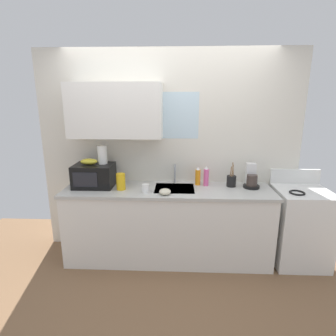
{
  "coord_description": "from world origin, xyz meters",
  "views": [
    {
      "loc": [
        0.13,
        -2.99,
        1.92
      ],
      "look_at": [
        0.0,
        0.0,
        1.15
      ],
      "focal_mm": 28.81,
      "sensor_mm": 36.0,
      "label": 1
    }
  ],
  "objects_px": {
    "banana_bunch": "(89,162)",
    "utensil_crock": "(231,181)",
    "coffee_maker": "(251,178)",
    "paper_towel_roll": "(102,155)",
    "stove_range": "(299,226)",
    "microwave": "(94,176)",
    "dish_soap_bottle_pink": "(206,176)",
    "small_bowl": "(165,192)",
    "cereal_canister": "(121,182)",
    "dish_soap_bottle_orange": "(198,176)",
    "mug_white": "(146,188)"
  },
  "relations": [
    {
      "from": "stove_range",
      "to": "cereal_canister",
      "type": "bearing_deg",
      "value": -178.55
    },
    {
      "from": "dish_soap_bottle_pink",
      "to": "cereal_canister",
      "type": "height_order",
      "value": "dish_soap_bottle_pink"
    },
    {
      "from": "dish_soap_bottle_pink",
      "to": "small_bowl",
      "type": "distance_m",
      "value": 0.59
    },
    {
      "from": "microwave",
      "to": "dish_soap_bottle_pink",
      "type": "xyz_separation_m",
      "value": [
        1.34,
        0.09,
        -0.02
      ]
    },
    {
      "from": "coffee_maker",
      "to": "mug_white",
      "type": "relative_size",
      "value": 2.95
    },
    {
      "from": "stove_range",
      "to": "microwave",
      "type": "distance_m",
      "value": 2.52
    },
    {
      "from": "microwave",
      "to": "cereal_canister",
      "type": "relative_size",
      "value": 2.42
    },
    {
      "from": "cereal_canister",
      "to": "utensil_crock",
      "type": "distance_m",
      "value": 1.31
    },
    {
      "from": "stove_range",
      "to": "paper_towel_roll",
      "type": "bearing_deg",
      "value": 177.65
    },
    {
      "from": "dish_soap_bottle_pink",
      "to": "small_bowl",
      "type": "xyz_separation_m",
      "value": [
        -0.48,
        -0.34,
        -0.08
      ]
    },
    {
      "from": "microwave",
      "to": "dish_soap_bottle_orange",
      "type": "height_order",
      "value": "microwave"
    },
    {
      "from": "mug_white",
      "to": "microwave",
      "type": "bearing_deg",
      "value": 163.6
    },
    {
      "from": "dish_soap_bottle_pink",
      "to": "utensil_crock",
      "type": "distance_m",
      "value": 0.3
    },
    {
      "from": "banana_bunch",
      "to": "cereal_canister",
      "type": "height_order",
      "value": "banana_bunch"
    },
    {
      "from": "stove_range",
      "to": "coffee_maker",
      "type": "bearing_deg",
      "value": 169.75
    },
    {
      "from": "dish_soap_bottle_orange",
      "to": "mug_white",
      "type": "relative_size",
      "value": 2.36
    },
    {
      "from": "dish_soap_bottle_orange",
      "to": "mug_white",
      "type": "bearing_deg",
      "value": -152.79
    },
    {
      "from": "banana_bunch",
      "to": "small_bowl",
      "type": "height_order",
      "value": "banana_bunch"
    },
    {
      "from": "microwave",
      "to": "mug_white",
      "type": "relative_size",
      "value": 4.84
    },
    {
      "from": "cereal_canister",
      "to": "mug_white",
      "type": "distance_m",
      "value": 0.32
    },
    {
      "from": "microwave",
      "to": "paper_towel_roll",
      "type": "xyz_separation_m",
      "value": [
        0.1,
        0.05,
        0.24
      ]
    },
    {
      "from": "coffee_maker",
      "to": "paper_towel_roll",
      "type": "bearing_deg",
      "value": -179.73
    },
    {
      "from": "coffee_maker",
      "to": "small_bowl",
      "type": "height_order",
      "value": "coffee_maker"
    },
    {
      "from": "microwave",
      "to": "dish_soap_bottle_pink",
      "type": "bearing_deg",
      "value": 3.99
    },
    {
      "from": "cereal_canister",
      "to": "utensil_crock",
      "type": "height_order",
      "value": "utensil_crock"
    },
    {
      "from": "dish_soap_bottle_orange",
      "to": "small_bowl",
      "type": "bearing_deg",
      "value": -135.88
    },
    {
      "from": "utensil_crock",
      "to": "dish_soap_bottle_pink",
      "type": "bearing_deg",
      "value": 175.8
    },
    {
      "from": "cereal_canister",
      "to": "dish_soap_bottle_orange",
      "type": "bearing_deg",
      "value": 13.65
    },
    {
      "from": "stove_range",
      "to": "dish_soap_bottle_orange",
      "type": "height_order",
      "value": "dish_soap_bottle_orange"
    },
    {
      "from": "coffee_maker",
      "to": "stove_range",
      "type": "bearing_deg",
      "value": -10.25
    },
    {
      "from": "stove_range",
      "to": "paper_towel_roll",
      "type": "distance_m",
      "value": 2.49
    },
    {
      "from": "stove_range",
      "to": "small_bowl",
      "type": "bearing_deg",
      "value": -172.7
    },
    {
      "from": "paper_towel_roll",
      "to": "utensil_crock",
      "type": "height_order",
      "value": "paper_towel_roll"
    },
    {
      "from": "microwave",
      "to": "paper_towel_roll",
      "type": "distance_m",
      "value": 0.27
    },
    {
      "from": "stove_range",
      "to": "banana_bunch",
      "type": "bearing_deg",
      "value": 178.93
    },
    {
      "from": "microwave",
      "to": "small_bowl",
      "type": "bearing_deg",
      "value": -16.11
    },
    {
      "from": "stove_range",
      "to": "utensil_crock",
      "type": "distance_m",
      "value": 0.97
    },
    {
      "from": "coffee_maker",
      "to": "dish_soap_bottle_orange",
      "type": "xyz_separation_m",
      "value": [
        -0.63,
        0.06,
        0.0
      ]
    },
    {
      "from": "banana_bunch",
      "to": "paper_towel_roll",
      "type": "distance_m",
      "value": 0.18
    },
    {
      "from": "small_bowl",
      "to": "paper_towel_roll",
      "type": "bearing_deg",
      "value": 158.46
    },
    {
      "from": "banana_bunch",
      "to": "utensil_crock",
      "type": "relative_size",
      "value": 0.68
    },
    {
      "from": "dish_soap_bottle_pink",
      "to": "mug_white",
      "type": "relative_size",
      "value": 2.53
    },
    {
      "from": "paper_towel_roll",
      "to": "dish_soap_bottle_pink",
      "type": "bearing_deg",
      "value": 1.93
    },
    {
      "from": "microwave",
      "to": "paper_towel_roll",
      "type": "relative_size",
      "value": 2.09
    },
    {
      "from": "stove_range",
      "to": "dish_soap_bottle_pink",
      "type": "height_order",
      "value": "dish_soap_bottle_pink"
    },
    {
      "from": "dish_soap_bottle_orange",
      "to": "small_bowl",
      "type": "relative_size",
      "value": 1.72
    },
    {
      "from": "paper_towel_roll",
      "to": "small_bowl",
      "type": "distance_m",
      "value": 0.89
    },
    {
      "from": "coffee_maker",
      "to": "cereal_canister",
      "type": "xyz_separation_m",
      "value": [
        -1.53,
        -0.16,
        -0.01
      ]
    },
    {
      "from": "banana_bunch",
      "to": "utensil_crock",
      "type": "distance_m",
      "value": 1.71
    },
    {
      "from": "mug_white",
      "to": "banana_bunch",
      "type": "bearing_deg",
      "value": 164.6
    }
  ]
}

